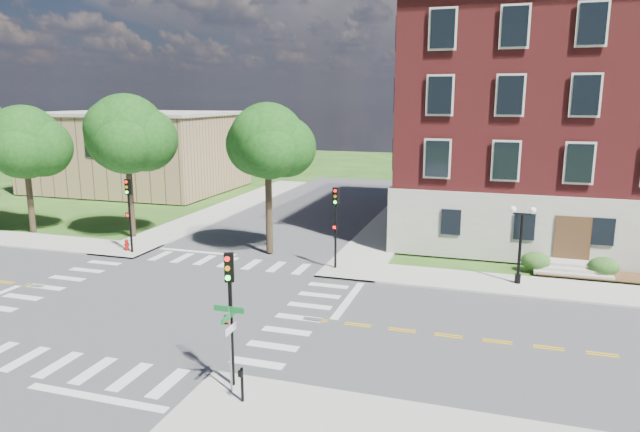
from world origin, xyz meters
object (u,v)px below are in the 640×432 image
(traffic_signal_nw, at_px, (129,206))
(street_sign_pole, at_px, (230,332))
(push_button_post, at_px, (242,383))
(traffic_signal_ne, at_px, (336,217))
(twin_lamp_west, at_px, (521,240))
(traffic_signal_se, at_px, (230,302))
(fire_hydrant, at_px, (127,245))

(traffic_signal_nw, height_order, street_sign_pole, traffic_signal_nw)
(street_sign_pole, xyz_separation_m, push_button_post, (0.61, -0.48, -1.51))
(traffic_signal_ne, relative_size, twin_lamp_west, 1.13)
(traffic_signal_se, xyz_separation_m, push_button_post, (0.79, -0.93, -2.39))
(traffic_signal_se, height_order, traffic_signal_ne, same)
(street_sign_pole, bearing_deg, twin_lamp_west, 57.68)
(twin_lamp_west, height_order, fire_hydrant, twin_lamp_west)
(traffic_signal_nw, distance_m, street_sign_pole, 20.20)
(traffic_signal_nw, relative_size, push_button_post, 4.00)
(traffic_signal_se, relative_size, fire_hydrant, 6.40)
(traffic_signal_se, bearing_deg, push_button_post, -49.36)
(traffic_signal_ne, bearing_deg, fire_hydrant, -178.60)
(push_button_post, bearing_deg, twin_lamp_west, 60.12)
(traffic_signal_nw, relative_size, street_sign_pole, 1.55)
(traffic_signal_se, xyz_separation_m, fire_hydrant, (-14.58, 14.19, -2.72))
(traffic_signal_nw, xyz_separation_m, fire_hydrant, (-0.58, 0.28, -2.72))
(traffic_signal_nw, bearing_deg, street_sign_pole, -45.37)
(push_button_post, bearing_deg, traffic_signal_nw, 134.91)
(traffic_signal_se, height_order, street_sign_pole, traffic_signal_se)
(traffic_signal_ne, xyz_separation_m, twin_lamp_west, (10.23, 0.25, -0.66))
(traffic_signal_ne, xyz_separation_m, fire_hydrant, (-14.18, -0.35, -2.72))
(twin_lamp_west, bearing_deg, traffic_signal_se, -123.60)
(fire_hydrant, bearing_deg, street_sign_pole, -44.77)
(twin_lamp_west, relative_size, street_sign_pole, 1.36)
(twin_lamp_west, bearing_deg, push_button_post, -119.88)
(traffic_signal_ne, height_order, traffic_signal_nw, same)
(traffic_signal_se, relative_size, twin_lamp_west, 1.13)
(traffic_signal_ne, relative_size, traffic_signal_nw, 1.00)
(traffic_signal_se, relative_size, push_button_post, 4.00)
(twin_lamp_west, xyz_separation_m, push_button_post, (-9.03, -15.71, -1.73))
(twin_lamp_west, relative_size, push_button_post, 3.53)
(traffic_signal_se, bearing_deg, street_sign_pole, -68.12)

